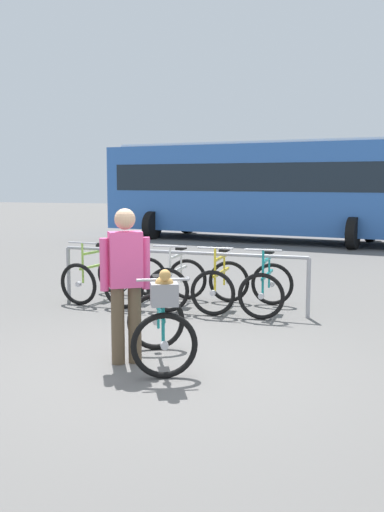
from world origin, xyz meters
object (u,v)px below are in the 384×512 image
racked_bike_white (178,282)px  featured_bicycle (161,321)px  racked_bike_blue (136,279)px  bus_distant (260,186)px  racked_bike_lime (97,277)px  racked_bike_yellow (221,285)px  racked_bike_teal (267,287)px  person_with_featured_bike (126,279)px

racked_bike_white → featured_bicycle: bearing=-76.5°
racked_bike_blue → racked_bike_white: (0.70, -0.05, -0.00)m
bus_distant → racked_bike_lime: bearing=-95.4°
racked_bike_yellow → racked_bike_teal: size_ratio=1.00×
racked_bike_teal → bus_distant: bearing=99.8°
bus_distant → racked_bike_white: bearing=-87.7°
featured_bicycle → racked_bike_white: bearing=103.5°
featured_bicycle → person_with_featured_bike: size_ratio=0.77×
racked_bike_teal → featured_bicycle: size_ratio=0.88×
racked_bike_white → person_with_featured_bike: 3.05m
racked_bike_lime → racked_bike_white: size_ratio=1.11×
racked_bike_yellow → featured_bicycle: 2.96m
racked_bike_teal → racked_bike_yellow: bearing=175.7°
bus_distant → racked_bike_teal: bearing=-80.2°
racked_bike_blue → bus_distant: 10.50m
racked_bike_yellow → racked_bike_teal: bearing=-4.3°
racked_bike_white → racked_bike_yellow: size_ratio=0.99×
racked_bike_blue → racked_bike_teal: 2.10m
racked_bike_white → racked_bike_yellow: 0.70m
racked_bike_yellow → bus_distant: 10.66m
racked_bike_white → person_with_featured_bike: (0.33, -2.99, 0.54)m
racked_bike_lime → racked_bike_teal: 2.80m
racked_bike_white → racked_bike_teal: size_ratio=0.99×
bus_distant → person_with_featured_bike: bearing=-86.8°
racked_bike_white → racked_bike_teal: same height
racked_bike_lime → featured_bicycle: featured_bicycle is taller
racked_bike_lime → racked_bike_blue: 0.70m
racked_bike_white → featured_bicycle: size_ratio=0.87×
racked_bike_teal → person_with_featured_bike: bearing=-110.2°
racked_bike_blue → bus_distant: (0.27, 10.41, 1.37)m
racked_bike_yellow → bus_distant: size_ratio=0.11×
racked_bike_yellow → person_with_featured_bike: bearing=-97.1°
racked_bike_yellow → person_with_featured_bike: 3.01m
bus_distant → racked_bike_blue: bearing=-91.5°
racked_bike_yellow → racked_bike_white: bearing=175.7°
racked_bike_blue → featured_bicycle: size_ratio=0.91×
racked_bike_yellow → bus_distant: (-1.12, 10.51, 1.37)m
person_with_featured_bike → featured_bicycle: bearing=-3.3°
racked_bike_white → featured_bicycle: 3.10m
racked_bike_white → racked_bike_teal: (1.40, -0.11, 0.00)m
racked_bike_white → racked_bike_teal: 1.40m
racked_bike_teal → person_with_featured_bike: (-1.06, -2.88, 0.54)m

